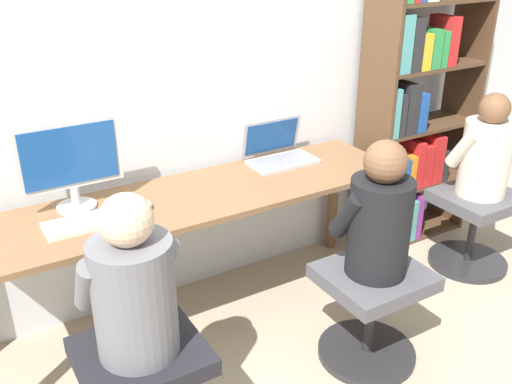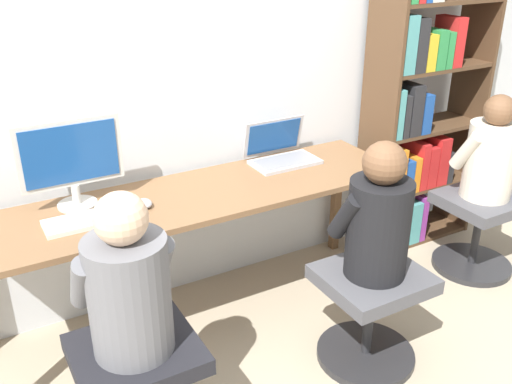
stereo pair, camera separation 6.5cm
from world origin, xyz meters
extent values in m
plane|color=tan|center=(0.00, 0.00, 0.00)|extent=(14.00, 14.00, 0.00)
cube|color=silver|center=(0.00, 0.65, 1.30)|extent=(10.00, 0.05, 2.60)
cube|color=brown|center=(0.00, 0.29, 0.73)|extent=(2.25, 0.58, 0.03)
cube|color=brown|center=(1.09, 0.04, 0.36)|extent=(0.05, 0.05, 0.72)
cube|color=brown|center=(1.09, 0.54, 0.36)|extent=(0.05, 0.05, 0.72)
cylinder|color=beige|center=(-0.55, 0.45, 0.76)|extent=(0.19, 0.19, 0.01)
cylinder|color=beige|center=(-0.55, 0.45, 0.81)|extent=(0.04, 0.04, 0.09)
cube|color=beige|center=(-0.55, 0.45, 1.02)|extent=(0.48, 0.02, 0.32)
cube|color=#19478C|center=(-0.55, 0.43, 1.02)|extent=(0.43, 0.01, 0.27)
cube|color=#B7B7BC|center=(0.60, 0.41, 0.76)|extent=(0.38, 0.22, 0.02)
cube|color=gray|center=(0.60, 0.41, 0.77)|extent=(0.33, 0.17, 0.00)
cube|color=#B7B7BC|center=(0.60, 0.54, 0.87)|extent=(0.38, 0.05, 0.21)
cube|color=#19478C|center=(0.60, 0.54, 0.87)|extent=(0.33, 0.04, 0.18)
cube|color=silver|center=(-0.54, 0.25, 0.76)|extent=(0.41, 0.16, 0.02)
cube|color=#BAB8AD|center=(-0.54, 0.25, 0.77)|extent=(0.38, 0.13, 0.00)
ellipsoid|color=#99999E|center=(-0.27, 0.27, 0.77)|extent=(0.07, 0.09, 0.04)
cube|color=black|center=(-0.56, -0.37, 0.46)|extent=(0.48, 0.43, 0.07)
cylinder|color=#262628|center=(0.58, -0.42, 0.02)|extent=(0.49, 0.49, 0.04)
cylinder|color=#262628|center=(0.58, -0.42, 0.23)|extent=(0.05, 0.05, 0.39)
cube|color=#4C4C51|center=(0.58, -0.42, 0.46)|extent=(0.48, 0.43, 0.07)
cylinder|color=slate|center=(-0.56, -0.37, 0.73)|extent=(0.30, 0.30, 0.47)
sphere|color=beige|center=(-0.56, -0.37, 1.05)|extent=(0.19, 0.19, 0.19)
cylinder|color=slate|center=(-0.71, -0.31, 0.80)|extent=(0.09, 0.21, 0.26)
cylinder|color=slate|center=(-0.42, -0.31, 0.80)|extent=(0.09, 0.21, 0.26)
cylinder|color=black|center=(0.58, -0.42, 0.73)|extent=(0.28, 0.28, 0.46)
sphere|color=brown|center=(0.58, -0.42, 1.05)|extent=(0.19, 0.19, 0.19)
cylinder|color=black|center=(0.44, -0.35, 0.80)|extent=(0.08, 0.20, 0.26)
cylinder|color=black|center=(0.71, -0.35, 0.80)|extent=(0.08, 0.20, 0.26)
cube|color=#513823|center=(1.28, 0.43, 0.99)|extent=(0.02, 0.32, 1.97)
cube|color=#513823|center=(2.05, 0.43, 0.99)|extent=(0.02, 0.32, 1.97)
cube|color=#513823|center=(1.67, 0.43, 0.01)|extent=(0.75, 0.30, 0.02)
cube|color=#513823|center=(1.67, 0.43, 0.40)|extent=(0.75, 0.30, 0.02)
cube|color=#513823|center=(1.67, 0.43, 0.79)|extent=(0.75, 0.30, 0.02)
cube|color=#513823|center=(1.67, 0.43, 1.18)|extent=(0.75, 0.30, 0.02)
cube|color=#513823|center=(1.67, 0.43, 1.57)|extent=(0.75, 0.30, 0.02)
cube|color=#1E4C9E|center=(1.33, 0.40, 0.15)|extent=(0.07, 0.24, 0.25)
cube|color=gold|center=(1.40, 0.39, 0.19)|extent=(0.06, 0.22, 0.33)
cube|color=silver|center=(1.47, 0.37, 0.17)|extent=(0.08, 0.19, 0.29)
cube|color=teal|center=(1.56, 0.37, 0.17)|extent=(0.08, 0.19, 0.29)
cube|color=#8C338C|center=(1.64, 0.37, 0.19)|extent=(0.04, 0.20, 0.32)
cube|color=#1E4C9E|center=(1.34, 0.38, 0.55)|extent=(0.07, 0.20, 0.27)
cube|color=orange|center=(1.40, 0.38, 0.57)|extent=(0.04, 0.22, 0.31)
cube|color=#1E4C9E|center=(1.46, 0.38, 0.52)|extent=(0.06, 0.22, 0.22)
cube|color=orange|center=(1.52, 0.38, 0.53)|extent=(0.05, 0.20, 0.23)
cube|color=red|center=(1.58, 0.39, 0.57)|extent=(0.06, 0.24, 0.31)
cube|color=red|center=(1.65, 0.37, 0.55)|extent=(0.08, 0.18, 0.27)
cube|color=red|center=(1.74, 0.39, 0.57)|extent=(0.09, 0.22, 0.32)
cube|color=#262628|center=(1.82, 0.40, 0.52)|extent=(0.05, 0.26, 0.21)
cube|color=teal|center=(1.32, 0.39, 0.95)|extent=(0.05, 0.23, 0.30)
cube|color=#262628|center=(1.38, 0.37, 0.93)|extent=(0.04, 0.20, 0.26)
cube|color=#262628|center=(1.45, 0.37, 0.96)|extent=(0.09, 0.18, 0.31)
cube|color=#1E4C9E|center=(1.54, 0.41, 0.93)|extent=(0.07, 0.27, 0.24)
cube|color=teal|center=(1.34, 0.39, 1.36)|extent=(0.08, 0.23, 0.33)
cube|color=#262628|center=(1.43, 0.37, 1.35)|extent=(0.08, 0.19, 0.31)
cube|color=gold|center=(1.51, 0.37, 1.30)|extent=(0.07, 0.18, 0.21)
cube|color=#2D8C47|center=(1.59, 0.40, 1.31)|extent=(0.07, 0.24, 0.23)
cube|color=#2D8C47|center=(1.66, 0.40, 1.30)|extent=(0.05, 0.25, 0.22)
cube|color=red|center=(1.73, 0.37, 1.34)|extent=(0.08, 0.19, 0.29)
cylinder|color=#262628|center=(1.70, -0.08, 0.02)|extent=(0.49, 0.49, 0.04)
cylinder|color=#262628|center=(1.70, -0.08, 0.23)|extent=(0.05, 0.05, 0.39)
cube|color=#4C4C51|center=(1.70, -0.08, 0.46)|extent=(0.48, 0.43, 0.07)
cylinder|color=beige|center=(1.70, -0.08, 0.72)|extent=(0.29, 0.29, 0.45)
sphere|color=brown|center=(1.70, -0.08, 1.03)|extent=(0.18, 0.18, 0.18)
cylinder|color=beige|center=(1.57, -0.02, 0.79)|extent=(0.08, 0.20, 0.25)
cylinder|color=beige|center=(1.84, -0.02, 0.79)|extent=(0.08, 0.20, 0.25)
camera|label=1|loc=(-1.06, -2.08, 1.95)|focal=40.00mm
camera|label=2|loc=(-1.01, -2.11, 1.95)|focal=40.00mm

